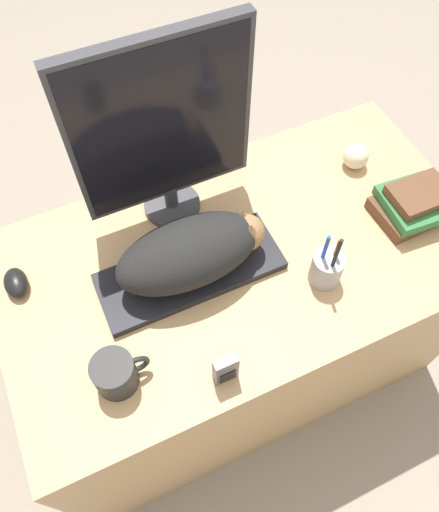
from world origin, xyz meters
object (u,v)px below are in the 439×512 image
(computer_mouse, at_px, (16,283))
(pen_cup, at_px, (327,268))
(keyboard, at_px, (190,271))
(coffee_mug, at_px, (116,373))
(cat, at_px, (193,251))
(baseball, at_px, (356,156))
(book_stack, at_px, (415,203))
(monitor, at_px, (163,130))
(phone, at_px, (226,369))

(computer_mouse, distance_m, pen_cup, 0.76)
(keyboard, relative_size, coffee_mug, 3.62)
(cat, height_order, baseball, cat)
(computer_mouse, distance_m, book_stack, 1.05)
(pen_cup, xyz_separation_m, book_stack, (0.32, 0.08, -0.01))
(monitor, bearing_deg, cat, -96.57)
(baseball, bearing_deg, keyboard, -166.41)
(monitor, height_order, phone, monitor)
(coffee_mug, xyz_separation_m, phone, (0.22, -0.09, 0.00))
(computer_mouse, bearing_deg, cat, -18.98)
(computer_mouse, bearing_deg, keyboard, -19.54)
(cat, height_order, phone, cat)
(keyboard, height_order, phone, phone)
(cat, bearing_deg, baseball, 13.90)
(coffee_mug, bearing_deg, book_stack, 7.45)
(phone, bearing_deg, computer_mouse, 131.29)
(baseball, bearing_deg, pen_cup, -133.46)
(coffee_mug, height_order, phone, phone)
(computer_mouse, relative_size, pen_cup, 0.44)
(keyboard, xyz_separation_m, cat, (0.01, -0.00, 0.09))
(pen_cup, distance_m, baseball, 0.40)
(cat, distance_m, coffee_mug, 0.33)
(monitor, height_order, computer_mouse, monitor)
(keyboard, bearing_deg, baseball, 13.59)
(coffee_mug, bearing_deg, monitor, 54.28)
(pen_cup, bearing_deg, monitor, 125.49)
(computer_mouse, bearing_deg, monitor, 9.18)
(keyboard, height_order, pen_cup, pen_cup)
(coffee_mug, bearing_deg, cat, 35.34)
(phone, xyz_separation_m, book_stack, (0.65, 0.21, -0.01))
(cat, xyz_separation_m, phone, (-0.05, -0.28, -0.05))
(keyboard, relative_size, book_stack, 2.15)
(pen_cup, bearing_deg, computer_mouse, 157.24)
(cat, distance_m, monitor, 0.29)
(keyboard, distance_m, baseball, 0.59)
(cat, xyz_separation_m, monitor, (0.02, 0.21, 0.19))
(monitor, relative_size, baseball, 7.21)
(keyboard, bearing_deg, book_stack, -6.78)
(cat, bearing_deg, book_stack, -6.92)
(computer_mouse, height_order, coffee_mug, coffee_mug)
(keyboard, relative_size, pen_cup, 2.33)
(pen_cup, bearing_deg, cat, 152.08)
(monitor, xyz_separation_m, baseball, (0.54, -0.08, -0.25))
(keyboard, distance_m, cat, 0.09)
(baseball, bearing_deg, cat, -166.10)
(baseball, height_order, phone, phone)
(cat, xyz_separation_m, pen_cup, (0.29, -0.15, -0.05))
(cat, distance_m, phone, 0.29)
(computer_mouse, relative_size, phone, 0.86)
(cat, xyz_separation_m, computer_mouse, (-0.42, 0.14, -0.08))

